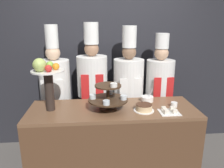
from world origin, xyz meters
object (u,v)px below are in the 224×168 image
at_px(cake_round, 144,108).
at_px(cake_square_tray, 169,111).
at_px(chef_left, 56,91).
at_px(chef_center_right, 128,89).
at_px(tiered_stand, 108,97).
at_px(chef_center_left, 93,87).
at_px(cup_white, 174,105).
at_px(serving_bowl_far, 147,99).
at_px(chef_right, 159,89).
at_px(fruit_pedestal, 46,77).

relative_size(cake_round, cake_square_tray, 1.06).
relative_size(chef_left, chef_center_right, 1.01).
xyz_separation_m(tiered_stand, chef_center_left, (-0.17, 0.67, -0.09)).
relative_size(tiered_stand, chef_center_right, 0.23).
xyz_separation_m(cake_round, chef_left, (-1.05, 0.73, -0.03)).
bearing_deg(cup_white, chef_center_right, 122.49).
distance_m(cake_round, cup_white, 0.37).
distance_m(tiered_stand, serving_bowl_far, 0.54).
relative_size(serving_bowl_far, chef_right, 0.09).
bearing_deg(chef_center_right, cake_square_tray, -69.12).
distance_m(fruit_pedestal, cake_round, 1.07).
bearing_deg(chef_center_left, tiered_stand, -75.79).
bearing_deg(chef_right, chef_center_right, -179.99).
bearing_deg(cake_round, serving_bowl_far, 69.92).
relative_size(cup_white, chef_center_left, 0.04).
distance_m(cake_round, chef_center_right, 0.74).
relative_size(tiered_stand, cup_white, 5.89).
relative_size(cake_round, cup_white, 3.03).
xyz_separation_m(fruit_pedestal, chef_center_right, (0.96, 0.64, -0.36)).
bearing_deg(chef_center_right, chef_right, 0.01).
bearing_deg(chef_center_left, cup_white, -35.59).
height_order(cake_round, cake_square_tray, cake_round).
xyz_separation_m(cake_round, chef_right, (0.39, 0.73, -0.04)).
xyz_separation_m(fruit_pedestal, cup_white, (1.38, -0.02, -0.35)).
distance_m(cake_square_tray, chef_left, 1.53).
xyz_separation_m(chef_left, chef_center_left, (0.50, 0.00, 0.04)).
height_order(serving_bowl_far, chef_center_right, chef_center_right).
distance_m(tiered_stand, chef_left, 0.96).
height_order(cake_round, chef_center_left, chef_center_left).
distance_m(tiered_stand, chef_center_left, 0.70).
relative_size(chef_left, chef_right, 1.07).
bearing_deg(chef_left, cake_square_tray, -31.74).
relative_size(cup_white, chef_left, 0.04).
distance_m(serving_bowl_far, chef_right, 0.53).
bearing_deg(chef_center_right, tiered_stand, -115.96).
height_order(cake_round, chef_center_right, chef_center_right).
xyz_separation_m(cake_square_tray, chef_left, (-1.30, 0.81, -0.01)).
bearing_deg(cup_white, cake_round, -167.05).
distance_m(chef_left, chef_center_right, 0.99).
bearing_deg(chef_center_left, fruit_pedestal, -126.30).
relative_size(tiered_stand, cake_square_tray, 2.06).
height_order(fruit_pedestal, chef_right, chef_right).
bearing_deg(fruit_pedestal, cake_round, -5.59).
height_order(tiered_stand, chef_center_right, chef_center_right).
bearing_deg(chef_center_right, cup_white, -57.51).
bearing_deg(chef_right, cake_round, -117.96).
height_order(cake_square_tray, serving_bowl_far, serving_bowl_far).
relative_size(cake_square_tray, chef_left, 0.11).
distance_m(cup_white, chef_center_left, 1.12).
relative_size(chef_center_right, chef_right, 1.06).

